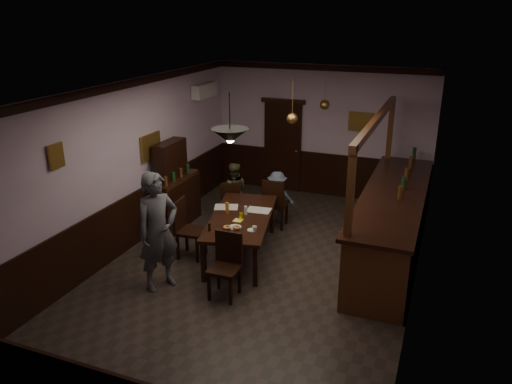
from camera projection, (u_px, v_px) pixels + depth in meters
The scene contains 31 objects.
room at pixel (257, 186), 7.89m from camera, with size 5.01×8.01×3.01m.
dining_table at pixel (241, 219), 8.67m from camera, with size 1.45×2.36×0.75m.
chair_far_left at pixel (231, 201), 9.98m from camera, with size 0.51×0.51×0.92m.
chair_far_right at pixel (275, 201), 9.83m from camera, with size 0.47×0.47×1.02m.
chair_near at pixel (226, 262), 7.50m from camera, with size 0.44×0.44×1.00m.
chair_side at pixel (186, 226), 8.68m from camera, with size 0.49×0.49×1.05m.
person_standing at pixel (158, 232), 7.58m from camera, with size 0.69×0.45×1.89m, color #4B4E56.
person_seated_left at pixel (233, 192), 10.20m from camera, with size 0.59×0.46×1.22m, color #434228.
person_seated_right at pixel (277, 197), 10.10m from camera, with size 0.70×0.40×1.08m, color slate.
newspaper_left at pixel (226, 207), 9.03m from camera, with size 0.42×0.30×0.01m, color silver.
newspaper_right at pixel (259, 210), 8.89m from camera, with size 0.42×0.30×0.01m, color silver.
napkin at pixel (238, 220), 8.46m from camera, with size 0.15×0.15×0.00m, color #FFED5D.
saucer at pixel (252, 230), 8.08m from camera, with size 0.15×0.15×0.01m, color white.
coffee_cup at pixel (255, 228), 8.04m from camera, with size 0.08×0.08×0.07m, color white.
pastry_plate at pixel (235, 227), 8.18m from camera, with size 0.22×0.22×0.01m, color white.
pastry_ring_a at pixel (227, 227), 8.11m from camera, with size 0.13×0.13×0.04m, color #C68C47.
pastry_ring_b at pixel (236, 227), 8.11m from camera, with size 0.13×0.13×0.04m, color #C68C47.
soda_can at pixel (241, 216), 8.49m from camera, with size 0.07×0.07×0.12m, color yellow.
beer_glass at pixel (227, 208), 8.73m from camera, with size 0.06×0.06×0.20m, color #BF721E.
water_glass at pixel (246, 210), 8.70m from camera, with size 0.06×0.06×0.15m, color silver.
pepper_mill at pixel (209, 227), 8.03m from camera, with size 0.04×0.04×0.14m, color black.
sideboard at pixel (174, 193), 9.89m from camera, with size 0.47×1.31×1.74m.
bar_counter at pixel (392, 222), 8.72m from camera, with size 1.03×4.42×2.47m.
door_back at pixel (283, 147), 11.80m from camera, with size 0.90×0.06×2.10m, color black.
ac_unit at pixel (204, 91), 10.91m from camera, with size 0.20×0.85×0.30m.
picture_left_small at pixel (56, 156), 7.11m from camera, with size 0.04×0.28×0.36m.
picture_left_large at pixel (151, 146), 9.36m from camera, with size 0.04×0.62×0.48m.
picture_back at pixel (361, 122), 10.93m from camera, with size 0.55×0.04×0.42m.
pendant_iron at pixel (230, 136), 7.35m from camera, with size 0.56×0.56×0.75m.
pendant_brass_mid at pixel (292, 119), 8.84m from camera, with size 0.20×0.20×0.81m.
pendant_brass_far at pixel (325, 105), 10.13m from camera, with size 0.20×0.20×0.81m.
Camera 1 is at (2.71, -6.93, 4.12)m, focal length 35.00 mm.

